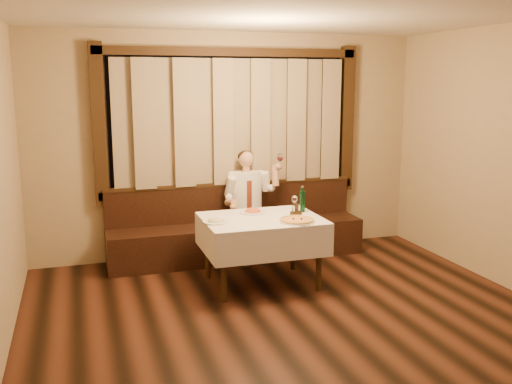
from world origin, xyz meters
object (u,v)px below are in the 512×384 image
object	(u,v)px
banquette	(236,233)
cruet_caddy	(296,211)
green_bottle	(302,201)
pizza	(297,220)
pasta_cream	(216,219)
seated_man	(249,197)
pasta_red	(253,209)
dining_table	(262,227)

from	to	relation	value
banquette	cruet_caddy	distance (m)	1.20
green_bottle	pizza	bearing A→B (deg)	-118.74
pizza	green_bottle	bearing A→B (deg)	61.26
pasta_cream	cruet_caddy	world-z (taller)	cruet_caddy
pasta_cream	seated_man	xyz separation A→B (m)	(0.66, 1.00, 0.00)
green_bottle	pasta_red	bearing A→B (deg)	168.29
pasta_cream	banquette	bearing A→B (deg)	64.27
pizza	seated_man	world-z (taller)	seated_man
green_bottle	cruet_caddy	distance (m)	0.18
pizza	green_bottle	size ratio (longest dim) A/B	1.29
banquette	dining_table	xyz separation A→B (m)	(0.00, -1.02, 0.34)
pizza	green_bottle	distance (m)	0.48
pasta_red	green_bottle	xyz separation A→B (m)	(0.55, -0.11, 0.09)
banquette	green_bottle	bearing A→B (deg)	-59.95
cruet_caddy	green_bottle	bearing A→B (deg)	29.44
pizza	pasta_red	world-z (taller)	pasta_red
pasta_cream	pasta_red	bearing A→B (deg)	31.02
pasta_red	cruet_caddy	bearing A→B (deg)	-27.92
pasta_cream	cruet_caddy	xyz separation A→B (m)	(0.93, 0.07, 0.01)
dining_table	seated_man	xyz separation A→B (m)	(0.14, 0.94, 0.14)
banquette	seated_man	size ratio (longest dim) A/B	2.36
pasta_red	green_bottle	size ratio (longest dim) A/B	0.99
green_bottle	seated_man	world-z (taller)	seated_man
pizza	pasta_red	xyz separation A→B (m)	(-0.32, 0.52, 0.02)
banquette	pizza	distance (m)	1.42
pasta_red	cruet_caddy	world-z (taller)	cruet_caddy
green_bottle	cruet_caddy	bearing A→B (deg)	-136.42
pasta_red	banquette	bearing A→B (deg)	88.12
banquette	pasta_red	distance (m)	0.93
banquette	pizza	size ratio (longest dim) A/B	8.41
pizza	pasta_cream	xyz separation A→B (m)	(-0.82, 0.22, 0.02)
dining_table	cruet_caddy	distance (m)	0.43
dining_table	banquette	bearing A→B (deg)	90.00
pasta_cream	dining_table	bearing A→B (deg)	6.99
banquette	green_bottle	distance (m)	1.19
pizza	green_bottle	world-z (taller)	green_bottle
dining_table	cruet_caddy	bearing A→B (deg)	1.21
cruet_caddy	banquette	bearing A→B (deg)	97.48
banquette	pasta_cream	bearing A→B (deg)	-115.73
pasta_red	pasta_cream	size ratio (longest dim) A/B	1.06
pasta_cream	seated_man	distance (m)	1.20
pasta_red	green_bottle	distance (m)	0.57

